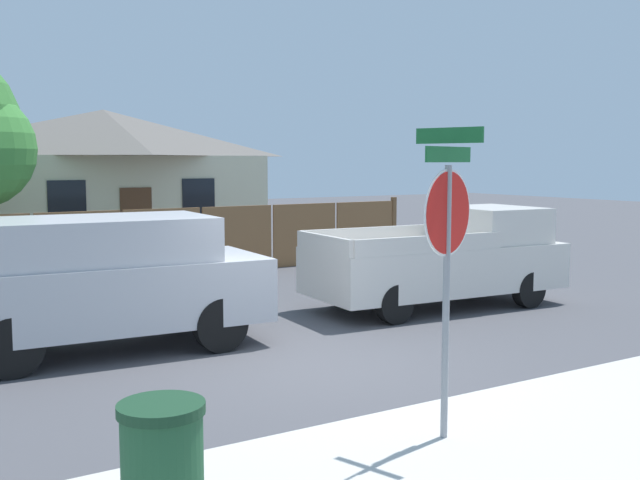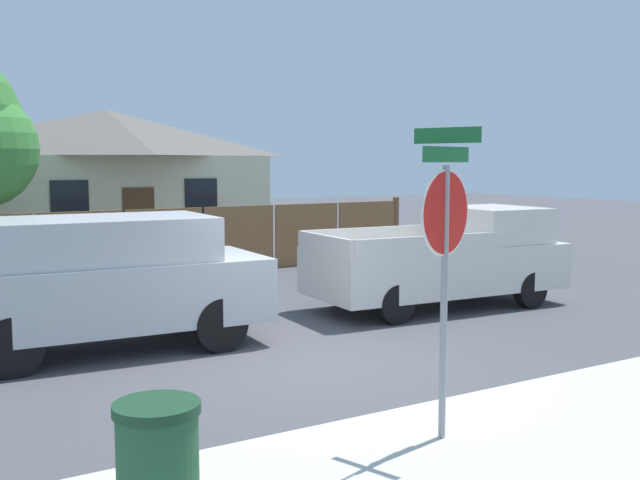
# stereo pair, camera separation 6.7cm
# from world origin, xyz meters

# --- Properties ---
(ground_plane) EXTENTS (80.00, 80.00, 0.00)m
(ground_plane) POSITION_xyz_m (0.00, 0.00, 0.00)
(ground_plane) COLOR #47474C
(sidewalk_strip) EXTENTS (36.00, 3.20, 0.01)m
(sidewalk_strip) POSITION_xyz_m (0.00, -3.60, 0.00)
(sidewalk_strip) COLOR beige
(sidewalk_strip) RESTS_ON ground
(wooden_fence) EXTENTS (13.70, 0.12, 1.72)m
(wooden_fence) POSITION_xyz_m (0.92, 8.46, 0.81)
(wooden_fence) COLOR brown
(wooden_fence) RESTS_ON ground
(house) EXTENTS (8.98, 6.47, 4.32)m
(house) POSITION_xyz_m (1.45, 15.09, 2.24)
(house) COLOR beige
(house) RESTS_ON ground
(red_suv) EXTENTS (4.61, 2.25, 1.93)m
(red_suv) POSITION_xyz_m (-2.16, 2.29, 1.05)
(red_suv) COLOR #B7B7BC
(red_suv) RESTS_ON ground
(orange_pickup) EXTENTS (4.97, 2.27, 1.84)m
(orange_pickup) POSITION_xyz_m (4.24, 2.27, 0.88)
(orange_pickup) COLOR silver
(orange_pickup) RESTS_ON ground
(stop_sign) EXTENTS (0.81, 0.70, 3.05)m
(stop_sign) POSITION_xyz_m (-0.29, -2.93, 2.05)
(stop_sign) COLOR gray
(stop_sign) RESTS_ON ground
(trash_bin) EXTENTS (0.64, 0.64, 0.99)m
(trash_bin) POSITION_xyz_m (-3.33, -3.34, 0.50)
(trash_bin) COLOR #1E4C2D
(trash_bin) RESTS_ON ground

